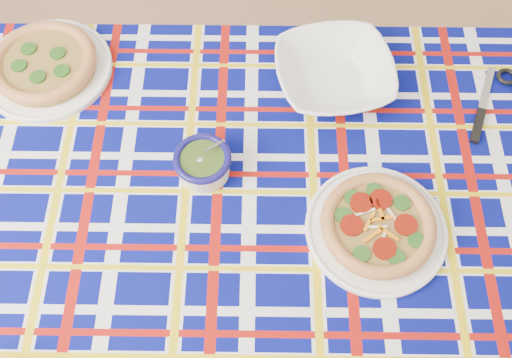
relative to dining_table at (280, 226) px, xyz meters
name	(u,v)px	position (x,y,z in m)	size (l,w,h in m)	color
floor	(298,144)	(0.33, 0.53, -0.66)	(4.00, 4.00, 0.00)	#9D7651
dining_table	(280,226)	(0.00, 0.00, 0.00)	(1.82, 1.52, 0.73)	brown
tablecloth	(281,221)	(0.00, 0.00, 0.02)	(1.59, 1.01, 0.10)	#050A64
main_focaccia_plate	(378,225)	(0.15, -0.11, 0.10)	(0.29, 0.29, 0.06)	olive
pesto_bowl	(203,162)	(-0.11, 0.15, 0.11)	(0.12, 0.12, 0.07)	#23390F
serving_bowl	(334,74)	(0.24, 0.25, 0.11)	(0.26, 0.26, 0.06)	white
second_focaccia_plate	(44,63)	(-0.35, 0.54, 0.10)	(0.31, 0.31, 0.06)	olive
table_knife	(486,90)	(0.55, 0.09, 0.08)	(0.23, 0.02, 0.01)	silver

